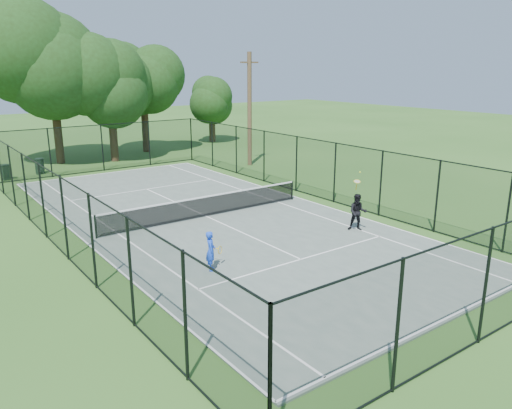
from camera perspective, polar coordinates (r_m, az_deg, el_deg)
ground at (r=22.49m, az=-5.65°, el=-1.52°), size 120.00×120.00×0.00m
tennis_court at (r=22.48m, az=-5.65°, el=-1.44°), size 11.00×24.00×0.06m
tennis_net at (r=22.33m, az=-5.69°, el=-0.10°), size 10.08×0.08×0.95m
fence at (r=22.10m, az=-5.75°, el=2.20°), size 13.10×26.10×3.00m
tree_near_left at (r=37.13m, az=-22.36°, el=14.06°), size 7.90×7.90×10.31m
tree_near_mid at (r=36.80m, az=-16.36°, el=12.45°), size 6.19×6.19×8.09m
tree_near_right at (r=40.45m, az=-12.79°, el=13.00°), size 5.76×5.76×7.95m
tree_far_right at (r=45.16m, az=-5.09°, el=11.40°), size 4.13×4.13×5.46m
trash_bin_left at (r=33.42m, az=-26.73°, el=3.33°), size 0.58×0.58×0.91m
trash_bin_right at (r=34.34m, az=-23.50°, el=4.05°), size 0.58×0.58×0.98m
utility_pole at (r=33.98m, az=-0.74°, el=10.86°), size 1.40×0.30×7.49m
player_blue at (r=16.47m, az=-5.19°, el=-5.29°), size 0.84×0.58×1.34m
player_black at (r=20.73m, az=11.54°, el=-0.86°), size 0.93×0.96×2.34m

